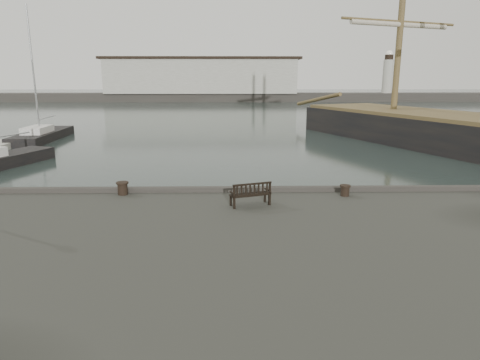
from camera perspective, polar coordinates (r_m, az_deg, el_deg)
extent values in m
plane|color=black|center=(17.00, 0.55, -6.50)|extent=(400.00, 400.00, 0.00)
cube|color=#383530|center=(108.07, -0.80, 10.98)|extent=(140.00, 8.00, 2.00)
cube|color=#B6B5A8|center=(108.22, -5.17, 13.58)|extent=(46.00, 9.00, 8.00)
cube|color=black|center=(108.32, -5.22, 15.86)|extent=(48.00, 9.50, 0.60)
cylinder|color=#B6B5A8|center=(114.60, 19.08, 12.91)|extent=(2.40, 2.40, 8.00)
sphere|color=silver|center=(114.74, 19.29, 15.60)|extent=(1.61, 1.61, 1.61)
cube|color=black|center=(14.55, 1.35, -1.94)|extent=(1.47, 0.90, 0.03)
cube|color=black|center=(14.31, 1.65, -1.34)|extent=(1.33, 0.50, 0.42)
cube|color=black|center=(14.60, 1.34, -2.66)|extent=(1.36, 0.81, 0.38)
cylinder|color=black|center=(16.49, -15.38, -1.08)|extent=(0.55, 0.55, 0.48)
cylinder|color=black|center=(16.21, 13.83, -1.37)|extent=(0.50, 0.50, 0.41)
cube|color=black|center=(45.04, -24.80, 5.00)|extent=(3.13, 10.28, 1.40)
cube|color=silver|center=(44.92, -24.92, 6.26)|extent=(1.94, 3.63, 0.60)
cylinder|color=#B2B5B7|center=(44.68, -25.62, 13.06)|extent=(0.16, 0.16, 11.30)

